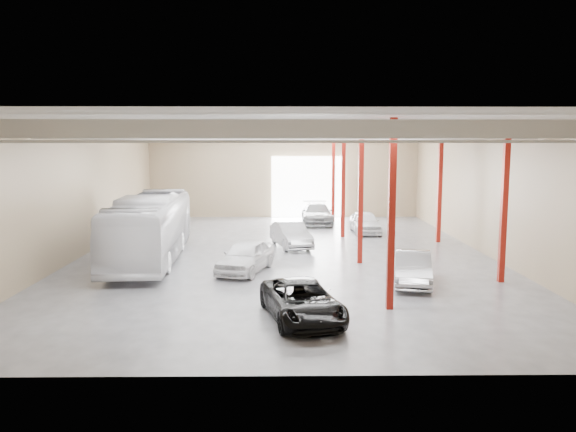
{
  "coord_description": "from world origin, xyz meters",
  "views": [
    {
      "loc": [
        -0.2,
        -30.12,
        6.11
      ],
      "look_at": [
        0.15,
        -0.26,
        2.2
      ],
      "focal_mm": 35.0,
      "sensor_mm": 36.0,
      "label": 1
    }
  ],
  "objects_px": {
    "car_row_b": "(291,235)",
    "car_right_near": "(413,268)",
    "coach_bus": "(150,228)",
    "car_right_far": "(365,222)",
    "car_row_c": "(317,213)",
    "black_sedan": "(302,301)",
    "car_row_a": "(246,256)"
  },
  "relations": [
    {
      "from": "car_row_a",
      "to": "car_right_near",
      "type": "relative_size",
      "value": 1.03
    },
    {
      "from": "car_row_c",
      "to": "car_right_far",
      "type": "xyz_separation_m",
      "value": [
        3.0,
        -4.42,
        -0.04
      ]
    },
    {
      "from": "coach_bus",
      "to": "car_row_a",
      "type": "xyz_separation_m",
      "value": [
        5.15,
        -2.81,
        -0.95
      ]
    },
    {
      "from": "coach_bus",
      "to": "car_row_c",
      "type": "relative_size",
      "value": 2.28
    },
    {
      "from": "black_sedan",
      "to": "car_right_near",
      "type": "height_order",
      "value": "car_right_near"
    },
    {
      "from": "car_row_a",
      "to": "car_right_far",
      "type": "relative_size",
      "value": 1.03
    },
    {
      "from": "car_row_c",
      "to": "car_row_a",
      "type": "bearing_deg",
      "value": -105.99
    },
    {
      "from": "car_right_far",
      "to": "car_row_c",
      "type": "bearing_deg",
      "value": 122.56
    },
    {
      "from": "car_row_a",
      "to": "car_right_near",
      "type": "bearing_deg",
      "value": -1.4
    },
    {
      "from": "car_row_b",
      "to": "car_row_c",
      "type": "xyz_separation_m",
      "value": [
        2.15,
        9.58,
        0.05
      ]
    },
    {
      "from": "car_row_b",
      "to": "car_right_far",
      "type": "distance_m",
      "value": 7.28
    },
    {
      "from": "black_sedan",
      "to": "car_row_c",
      "type": "relative_size",
      "value": 0.9
    },
    {
      "from": "coach_bus",
      "to": "car_right_far",
      "type": "relative_size",
      "value": 2.82
    },
    {
      "from": "coach_bus",
      "to": "black_sedan",
      "type": "distance_m",
      "value": 12.73
    },
    {
      "from": "black_sedan",
      "to": "car_row_c",
      "type": "height_order",
      "value": "car_row_c"
    },
    {
      "from": "black_sedan",
      "to": "car_row_a",
      "type": "bearing_deg",
      "value": 95.35
    },
    {
      "from": "car_right_near",
      "to": "car_right_far",
      "type": "relative_size",
      "value": 0.99
    },
    {
      "from": "car_row_b",
      "to": "car_right_near",
      "type": "height_order",
      "value": "car_row_b"
    },
    {
      "from": "car_row_b",
      "to": "car_row_c",
      "type": "distance_m",
      "value": 9.82
    },
    {
      "from": "black_sedan",
      "to": "car_right_far",
      "type": "height_order",
      "value": "car_right_far"
    },
    {
      "from": "car_right_near",
      "to": "black_sedan",
      "type": "bearing_deg",
      "value": -123.78
    },
    {
      "from": "car_row_a",
      "to": "car_row_b",
      "type": "distance_m",
      "value": 6.73
    },
    {
      "from": "coach_bus",
      "to": "car_row_c",
      "type": "xyz_separation_m",
      "value": [
        9.56,
        13.1,
        -0.93
      ]
    },
    {
      "from": "car_right_far",
      "to": "car_right_near",
      "type": "bearing_deg",
      "value": -91.59
    },
    {
      "from": "black_sedan",
      "to": "car_right_near",
      "type": "xyz_separation_m",
      "value": [
        4.99,
        4.92,
        0.04
      ]
    },
    {
      "from": "car_row_c",
      "to": "car_right_far",
      "type": "distance_m",
      "value": 5.34
    },
    {
      "from": "car_row_c",
      "to": "car_right_near",
      "type": "distance_m",
      "value": 18.61
    },
    {
      "from": "car_right_near",
      "to": "car_right_far",
      "type": "height_order",
      "value": "car_right_far"
    },
    {
      "from": "car_row_a",
      "to": "car_row_b",
      "type": "bearing_deg",
      "value": 87.33
    },
    {
      "from": "car_right_near",
      "to": "car_row_b",
      "type": "bearing_deg",
      "value": 131.96
    },
    {
      "from": "coach_bus",
      "to": "car_right_far",
      "type": "xyz_separation_m",
      "value": [
        12.56,
        8.68,
        -0.97
      ]
    },
    {
      "from": "black_sedan",
      "to": "car_right_far",
      "type": "xyz_separation_m",
      "value": [
        4.99,
        18.86,
        0.07
      ]
    }
  ]
}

